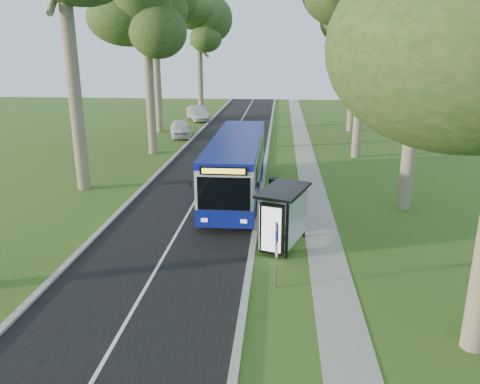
% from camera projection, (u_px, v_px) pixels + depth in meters
% --- Properties ---
extents(ground, '(120.00, 120.00, 0.00)m').
position_uv_depth(ground, '(252.00, 250.00, 19.29)').
color(ground, '#395A1C').
rests_on(ground, ground).
extents(road, '(7.00, 100.00, 0.02)m').
position_uv_depth(road, '(206.00, 182.00, 29.10)').
color(road, black).
rests_on(road, ground).
extents(kerb_east, '(0.25, 100.00, 0.12)m').
position_uv_depth(kerb_east, '(262.00, 182.00, 28.80)').
color(kerb_east, '#9E9B93').
rests_on(kerb_east, ground).
extents(kerb_west, '(0.25, 100.00, 0.12)m').
position_uv_depth(kerb_west, '(151.00, 180.00, 29.38)').
color(kerb_west, '#9E9B93').
rests_on(kerb_west, ground).
extents(centre_line, '(0.12, 100.00, 0.00)m').
position_uv_depth(centre_line, '(206.00, 182.00, 29.10)').
color(centre_line, white).
rests_on(centre_line, road).
extents(footpath, '(1.50, 100.00, 0.02)m').
position_uv_depth(footpath, '(311.00, 184.00, 28.56)').
color(footpath, gray).
rests_on(footpath, ground).
extents(bus, '(2.62, 12.41, 3.29)m').
position_uv_depth(bus, '(237.00, 165.00, 26.13)').
color(bus, silver).
rests_on(bus, ground).
extents(bus_stop_sign, '(0.12, 0.34, 2.41)m').
position_uv_depth(bus_stop_sign, '(276.00, 247.00, 15.84)').
color(bus_stop_sign, gray).
rests_on(bus_stop_sign, ground).
extents(bus_shelter, '(2.42, 3.24, 2.48)m').
position_uv_depth(bus_shelter, '(287.00, 209.00, 18.93)').
color(bus_shelter, black).
rests_on(bus_shelter, ground).
extents(litter_bin, '(0.61, 0.61, 1.07)m').
position_uv_depth(litter_bin, '(274.00, 187.00, 26.09)').
color(litter_bin, black).
rests_on(litter_bin, ground).
extents(car_white, '(2.94, 4.84, 1.54)m').
position_uv_depth(car_white, '(180.00, 129.00, 43.79)').
color(car_white, silver).
rests_on(car_white, ground).
extents(car_silver, '(3.56, 5.24, 1.63)m').
position_uv_depth(car_silver, '(198.00, 113.00, 53.68)').
color(car_silver, '#ACAEB4').
rests_on(car_silver, ground).
extents(tree_west_d, '(5.20, 5.20, 15.43)m').
position_uv_depth(tree_west_d, '(154.00, 10.00, 43.50)').
color(tree_west_d, '#7A6B56').
rests_on(tree_west_d, ground).
extents(tree_west_e, '(5.20, 5.20, 13.58)m').
position_uv_depth(tree_west_e, '(199.00, 29.00, 53.22)').
color(tree_west_e, '#7A6B56').
rests_on(tree_west_e, ground).
extents(tree_east_c, '(5.20, 5.20, 14.24)m').
position_uv_depth(tree_east_c, '(366.00, 10.00, 32.76)').
color(tree_east_c, '#7A6B56').
rests_on(tree_east_c, ground).
extents(tree_east_d, '(5.20, 5.20, 15.26)m').
position_uv_depth(tree_east_d, '(358.00, 11.00, 43.87)').
color(tree_east_d, '#7A6B56').
rests_on(tree_east_d, ground).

